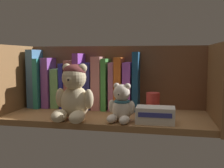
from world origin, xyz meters
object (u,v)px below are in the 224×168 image
(book_7, at_px, (89,85))
(book_8, at_px, (99,83))
(book_1, at_px, (44,82))
(book_13, at_px, (136,81))
(book_11, at_px, (120,83))
(small_product_box, at_px, (155,115))
(book_12, at_px, (128,86))
(book_2, at_px, (50,82))
(book_9, at_px, (107,84))
(teddy_bear_larger, at_px, (74,93))
(teddy_bear_smaller, at_px, (121,105))
(book_0, at_px, (37,78))
(book_4, at_px, (65,85))
(book_10, at_px, (113,86))
(pillar_candle, at_px, (153,104))
(book_3, at_px, (59,88))
(book_6, at_px, (81,81))
(book_5, at_px, (73,84))

(book_7, distance_m, book_8, 0.04)
(book_1, relative_size, book_8, 0.96)
(book_13, bearing_deg, book_11, 180.00)
(book_7, xyz_separation_m, small_product_box, (0.27, -0.19, -0.06))
(book_8, height_order, book_12, book_8)
(book_2, bearing_deg, book_9, 0.00)
(book_1, xyz_separation_m, teddy_bear_larger, (0.20, -0.20, -0.01))
(book_1, relative_size, teddy_bear_smaller, 1.61)
(book_8, bearing_deg, book_9, 0.00)
(book_0, height_order, teddy_bear_larger, book_0)
(book_12, distance_m, teddy_bear_smaller, 0.20)
(book_0, bearing_deg, book_13, 0.00)
(book_9, relative_size, book_11, 0.97)
(book_0, distance_m, book_9, 0.29)
(book_4, xyz_separation_m, book_13, (0.28, 0.00, 0.02))
(book_11, bearing_deg, book_2, 180.00)
(book_2, height_order, book_11, book_11)
(book_10, distance_m, pillar_candle, 0.19)
(book_4, distance_m, teddy_bear_smaller, 0.33)
(book_3, height_order, book_6, book_6)
(book_7, xyz_separation_m, book_12, (0.16, 0.00, 0.00))
(book_5, height_order, book_8, book_8)
(book_6, bearing_deg, book_11, 0.00)
(book_5, relative_size, teddy_bear_larger, 1.04)
(book_13, xyz_separation_m, teddy_bear_larger, (-0.18, -0.20, -0.02))
(book_3, xyz_separation_m, book_8, (0.17, 0.00, 0.02))
(book_1, xyz_separation_m, book_9, (0.26, 0.00, -0.00))
(book_7, distance_m, pillar_candle, 0.27)
(book_3, height_order, book_10, book_10)
(book_13, bearing_deg, book_1, 180.00)
(small_product_box, bearing_deg, book_11, 126.85)
(book_1, height_order, small_product_box, book_1)
(book_3, distance_m, pillar_candle, 0.39)
(book_7, height_order, book_12, book_12)
(book_6, height_order, book_7, book_6)
(book_1, height_order, book_4, book_1)
(book_4, relative_size, teddy_bear_smaller, 1.45)
(book_4, distance_m, book_7, 0.10)
(book_5, relative_size, book_6, 0.87)
(book_11, xyz_separation_m, pillar_candle, (0.13, -0.09, -0.06))
(book_7, bearing_deg, small_product_box, -35.76)
(pillar_candle, bearing_deg, teddy_bear_smaller, -131.43)
(book_8, relative_size, pillar_candle, 2.54)
(book_5, distance_m, book_9, 0.14)
(book_13, xyz_separation_m, small_product_box, (0.08, -0.19, -0.08))
(book_5, distance_m, book_10, 0.16)
(book_2, bearing_deg, book_1, 180.00)
(book_0, height_order, book_8, book_0)
(book_7, distance_m, small_product_box, 0.34)
(book_2, bearing_deg, book_3, 0.00)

